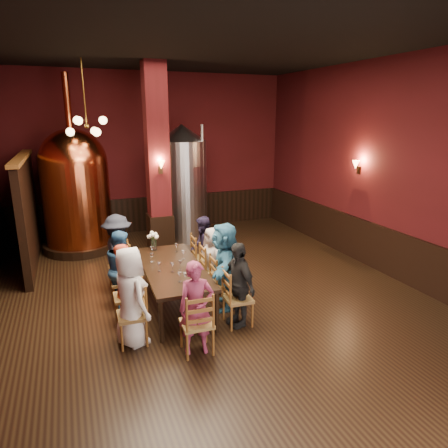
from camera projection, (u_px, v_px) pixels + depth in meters
name	position (u px, v px, depth m)	size (l,w,h in m)	color
room	(209.00, 180.00, 6.96)	(10.00, 10.02, 4.50)	black
wainscot_right	(379.00, 248.00, 8.82)	(0.08, 9.90, 1.00)	black
wainscot_back	(154.00, 213.00, 11.88)	(7.90, 0.08, 1.00)	black
column	(157.00, 163.00, 9.37)	(0.58, 0.58, 4.50)	#470F12
partition	(28.00, 213.00, 8.98)	(0.22, 3.50, 2.40)	black
pendant_cluster	(87.00, 126.00, 8.70)	(0.90, 0.90, 1.70)	#A57226
sconce_wall	(359.00, 167.00, 9.06)	(0.20, 0.20, 0.36)	black
sconce_column	(160.00, 166.00, 9.11)	(0.20, 0.20, 0.36)	black
dining_table	(173.00, 270.00, 7.07)	(1.09, 2.43, 0.75)	black
chair_0	(132.00, 315.00, 5.95)	(0.46, 0.46, 0.92)	brown
person_0	(131.00, 297.00, 5.87)	(0.74, 0.48, 1.52)	white
chair_1	(127.00, 296.00, 6.56)	(0.46, 0.46, 0.92)	brown
person_1	(126.00, 284.00, 6.50)	(0.50, 0.33, 1.37)	#A2301B
chair_2	(123.00, 281.00, 7.16)	(0.46, 0.46, 0.92)	brown
person_2	(122.00, 269.00, 7.10)	(0.68, 0.33, 1.40)	#29588A
chair_3	(119.00, 268.00, 7.77)	(0.46, 0.46, 0.92)	brown
person_3	(118.00, 253.00, 7.69)	(0.99, 0.57, 1.53)	black
chair_4	(238.00, 298.00, 6.49)	(0.46, 0.46, 0.92)	brown
person_4	(238.00, 284.00, 6.43)	(0.83, 0.34, 1.41)	black
chair_5	(224.00, 282.00, 7.10)	(0.46, 0.46, 0.92)	brown
person_5	(224.00, 265.00, 7.02)	(1.45, 0.46, 1.56)	teal
chair_6	(213.00, 269.00, 7.70)	(0.46, 0.46, 0.92)	brown
person_6	(213.00, 260.00, 7.65)	(0.63, 0.41, 1.30)	#B9A9A3
chair_7	(203.00, 258.00, 8.31)	(0.46, 0.46, 0.92)	brown
person_7	(203.00, 248.00, 8.26)	(0.65, 0.32, 1.34)	#221C38
chair_8	(197.00, 323.00, 5.72)	(0.46, 0.46, 0.92)	brown
person_8	(196.00, 308.00, 5.66)	(0.51, 0.33, 1.39)	#983257
copper_kettle	(76.00, 189.00, 9.86)	(2.03, 2.03, 4.29)	black
steel_vessel	(183.00, 183.00, 10.81)	(1.51, 1.51, 3.10)	#B2B2B7
rose_vase	(153.00, 238.00, 7.85)	(0.23, 0.23, 0.38)	white
wine_glass_0	(172.00, 267.00, 6.78)	(0.07, 0.07, 0.17)	white
wine_glass_1	(152.00, 251.00, 7.60)	(0.07, 0.07, 0.17)	white
wine_glass_2	(183.00, 255.00, 7.39)	(0.07, 0.07, 0.17)	white
wine_glass_3	(185.00, 278.00, 6.35)	(0.07, 0.07, 0.17)	white
wine_glass_4	(180.00, 265.00, 6.88)	(0.07, 0.07, 0.17)	white
wine_glass_5	(176.00, 248.00, 7.78)	(0.07, 0.07, 0.17)	white
wine_glass_6	(180.00, 277.00, 6.38)	(0.07, 0.07, 0.17)	white
wine_glass_7	(152.00, 258.00, 7.23)	(0.07, 0.07, 0.17)	white
wine_glass_8	(159.00, 267.00, 6.80)	(0.07, 0.07, 0.17)	white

